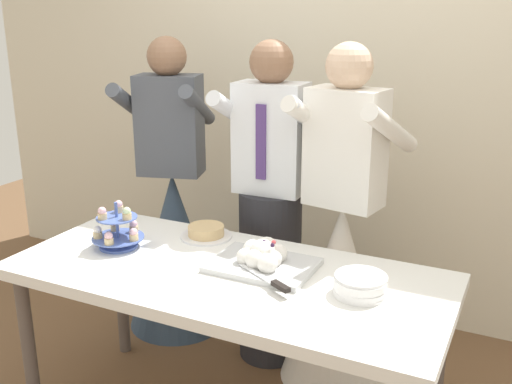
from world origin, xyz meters
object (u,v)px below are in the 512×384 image
cupcake_stand (118,230)px  dessert_table (226,287)px  person_bride (340,271)px  person_groom (270,224)px  main_cake_tray (263,258)px  plate_stack (360,285)px  person_guest (174,230)px  round_cake (206,232)px

cupcake_stand → dessert_table: bearing=-0.6°
person_bride → person_groom: bearing=173.6°
cupcake_stand → main_cake_tray: bearing=7.0°
cupcake_stand → plate_stack: cupcake_stand is taller
main_cake_tray → plate_stack: size_ratio=2.08×
person_bride → person_guest: (-1.03, 0.11, 0.00)m
person_groom → person_bride: bearing=-6.4°
dessert_table → person_bride: bearing=63.8°
cupcake_stand → person_guest: 0.78m
main_cake_tray → round_cake: size_ratio=1.75×
main_cake_tray → person_groom: 0.60m
main_cake_tray → plate_stack: main_cake_tray is taller
main_cake_tray → person_bride: 0.59m
dessert_table → person_bride: person_bride is taller
cupcake_stand → plate_stack: 1.10m
plate_stack → person_groom: size_ratio=0.12×
cupcake_stand → person_groom: (0.45, 0.64, -0.11)m
round_cake → person_bride: person_bride is taller
plate_stack → person_bride: (-0.26, 0.57, -0.23)m
cupcake_stand → person_groom: person_groom is taller
main_cake_tray → person_bride: bearing=71.4°
person_groom → cupcake_stand: bearing=-125.3°
dessert_table → cupcake_stand: bearing=179.4°
person_guest → person_bride: bearing=-6.1°
person_groom → round_cake: bearing=-114.0°
main_cake_tray → round_cake: main_cake_tray is taller
round_cake → cupcake_stand: bearing=-136.7°
person_groom → person_guest: (-0.63, 0.07, -0.16)m
main_cake_tray → person_guest: (-0.85, 0.62, -0.23)m
main_cake_tray → person_groom: size_ratio=0.25×
person_guest → person_groom: bearing=-5.9°
plate_stack → round_cake: 0.85m
plate_stack → person_guest: 1.47m
plate_stack → person_bride: person_bride is taller
cupcake_stand → round_cake: size_ratio=0.96×
plate_stack → dessert_table: bearing=-177.2°
person_bride → person_guest: size_ratio=1.00×
dessert_table → main_cake_tray: bearing=35.8°
cupcake_stand → person_bride: size_ratio=0.14×
cupcake_stand → plate_stack: bearing=1.1°
main_cake_tray → person_groom: (-0.22, 0.55, -0.07)m
plate_stack → round_cake: plate_stack is taller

